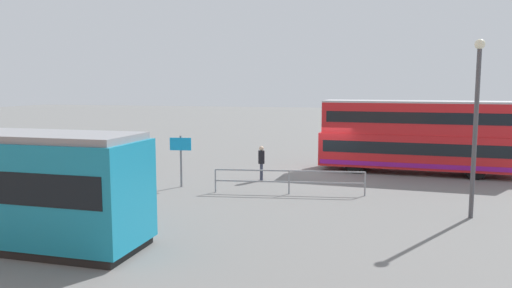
{
  "coord_description": "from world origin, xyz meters",
  "views": [
    {
      "loc": [
        -2.67,
        26.69,
        4.8
      ],
      "look_at": [
        2.79,
        5.2,
        2.12
      ],
      "focal_mm": 34.07,
      "sensor_mm": 36.0,
      "label": 1
    }
  ],
  "objects_px": {
    "double_decker_bus": "(417,136)",
    "pedestrian_near_railing": "(261,161)",
    "street_lamp": "(476,114)",
    "info_sign": "(181,152)"
  },
  "relations": [
    {
      "from": "double_decker_bus",
      "to": "pedestrian_near_railing",
      "type": "relative_size",
      "value": 6.02
    },
    {
      "from": "double_decker_bus",
      "to": "pedestrian_near_railing",
      "type": "distance_m",
      "value": 8.89
    },
    {
      "from": "pedestrian_near_railing",
      "to": "street_lamp",
      "type": "xyz_separation_m",
      "value": [
        -9.07,
        4.95,
        2.76
      ]
    },
    {
      "from": "info_sign",
      "to": "street_lamp",
      "type": "height_order",
      "value": "street_lamp"
    },
    {
      "from": "info_sign",
      "to": "double_decker_bus",
      "type": "bearing_deg",
      "value": -149.0
    },
    {
      "from": "street_lamp",
      "to": "info_sign",
      "type": "bearing_deg",
      "value": -11.28
    },
    {
      "from": "pedestrian_near_railing",
      "to": "info_sign",
      "type": "bearing_deg",
      "value": 36.65
    },
    {
      "from": "pedestrian_near_railing",
      "to": "street_lamp",
      "type": "height_order",
      "value": "street_lamp"
    },
    {
      "from": "double_decker_bus",
      "to": "info_sign",
      "type": "bearing_deg",
      "value": 31.0
    },
    {
      "from": "double_decker_bus",
      "to": "street_lamp",
      "type": "xyz_separation_m",
      "value": [
        -1.29,
        9.15,
        1.76
      ]
    }
  ]
}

